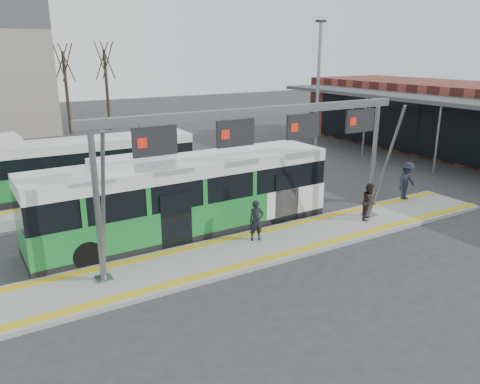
% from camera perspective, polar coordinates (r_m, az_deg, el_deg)
% --- Properties ---
extents(ground, '(120.00, 120.00, 0.00)m').
position_cam_1_polar(ground, '(18.41, 4.03, -6.51)').
color(ground, '#2D2D30').
rests_on(ground, ground).
extents(platform_main, '(22.00, 3.00, 0.15)m').
position_cam_1_polar(platform_main, '(18.38, 4.03, -6.29)').
color(platform_main, gray).
rests_on(platform_main, ground).
extents(platform_second, '(20.00, 3.00, 0.15)m').
position_cam_1_polar(platform_second, '(23.67, -15.35, -1.51)').
color(platform_second, gray).
rests_on(platform_second, ground).
extents(tactile_main, '(22.00, 2.65, 0.02)m').
position_cam_1_polar(tactile_main, '(18.34, 4.04, -6.05)').
color(tactile_main, gold).
rests_on(tactile_main, platform_main).
extents(tactile_second, '(20.00, 0.35, 0.02)m').
position_cam_1_polar(tactile_second, '(24.71, -16.11, -0.60)').
color(tactile_second, gold).
rests_on(tactile_second, platform_second).
extents(gantry, '(13.00, 1.68, 5.20)m').
position_cam_1_polar(gantry, '(17.18, 2.88, 6.82)').
color(gantry, slate).
rests_on(gantry, platform_main).
extents(hero_bus, '(12.56, 2.89, 3.44)m').
position_cam_1_polar(hero_bus, '(19.16, -6.70, -0.61)').
color(hero_bus, black).
rests_on(hero_bus, ground).
extents(bg_bus_green, '(11.40, 2.71, 2.83)m').
position_cam_1_polar(bg_bus_green, '(26.27, -18.23, 3.05)').
color(bg_bus_green, black).
rests_on(bg_bus_green, ground).
extents(passenger_a, '(0.66, 0.51, 1.61)m').
position_cam_1_polar(passenger_a, '(18.21, 2.00, -3.50)').
color(passenger_a, black).
rests_on(passenger_a, platform_main).
extents(passenger_b, '(1.00, 0.95, 1.63)m').
position_cam_1_polar(passenger_b, '(21.21, 15.49, -1.12)').
color(passenger_b, black).
rests_on(passenger_b, platform_main).
extents(passenger_c, '(1.33, 0.91, 1.90)m').
position_cam_1_polar(passenger_c, '(24.60, 19.65, 1.29)').
color(passenger_c, black).
rests_on(passenger_c, platform_main).
extents(tree_left, '(1.40, 1.40, 8.20)m').
position_cam_1_polar(tree_left, '(45.29, -20.68, 14.46)').
color(tree_left, '#382B21').
rests_on(tree_left, ground).
extents(tree_mid, '(1.40, 1.40, 8.38)m').
position_cam_1_polar(tree_mid, '(46.65, -16.17, 15.07)').
color(tree_mid, '#382B21').
rests_on(tree_mid, ground).
extents(lamp_east, '(0.50, 0.25, 8.74)m').
position_cam_1_polar(lamp_east, '(24.89, 9.38, 10.47)').
color(lamp_east, slate).
rests_on(lamp_east, ground).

